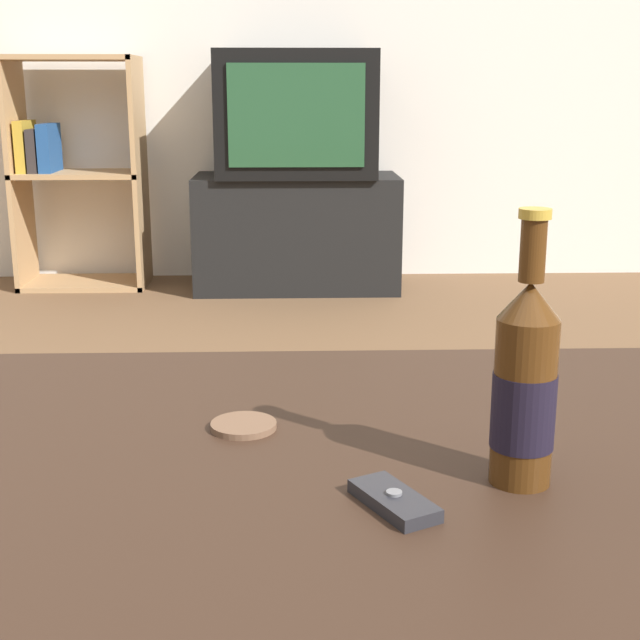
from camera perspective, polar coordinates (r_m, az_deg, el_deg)
The scene contains 7 objects.
coffee_table at distance 1.04m, azimuth -5.12°, elevation -11.46°, with size 1.27×0.85×0.41m.
tv_stand at distance 3.72m, azimuth -1.50°, elevation 5.64°, with size 0.83×0.41×0.47m.
television at distance 3.67m, azimuth -1.55°, elevation 13.05°, with size 0.63×0.47×0.49m.
bookshelf at distance 3.86m, azimuth -15.62°, elevation 9.30°, with size 0.52×0.30×0.94m.
beer_bottle at distance 0.94m, azimuth 12.97°, elevation -4.13°, with size 0.07×0.07×0.29m.
cell_phone at distance 0.91m, azimuth 4.76°, elevation -11.44°, with size 0.09×0.11×0.02m.
coaster at distance 1.10m, azimuth -4.99°, elevation -6.75°, with size 0.08×0.08×0.01m.
Camera 1 is at (0.06, -0.93, 0.82)m, focal length 50.00 mm.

